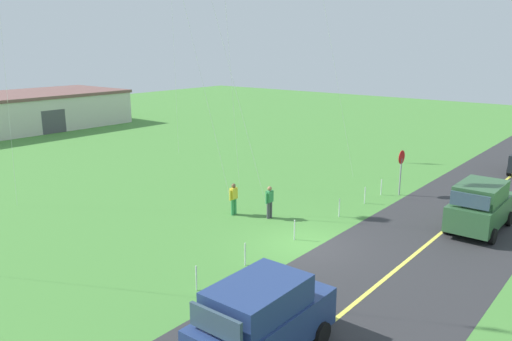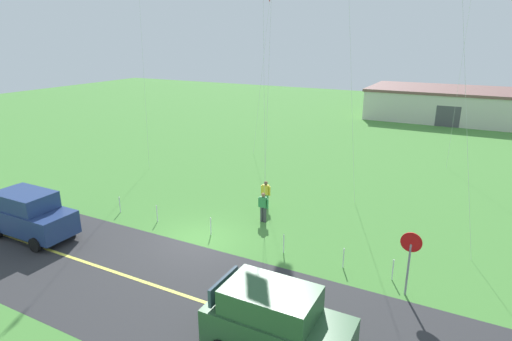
% 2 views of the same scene
% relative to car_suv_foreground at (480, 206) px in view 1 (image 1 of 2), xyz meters
% --- Properties ---
extents(ground_plane, '(120.00, 120.00, 0.10)m').
position_rel_car_suv_foreground_xyz_m(ground_plane, '(-6.39, 5.16, -1.20)').
color(ground_plane, '#478438').
extents(asphalt_road, '(120.00, 7.00, 0.00)m').
position_rel_car_suv_foreground_xyz_m(asphalt_road, '(-6.39, 1.16, -1.15)').
color(asphalt_road, '#2D2D30').
rests_on(asphalt_road, ground).
extents(road_centre_stripe, '(120.00, 0.16, 0.00)m').
position_rel_car_suv_foreground_xyz_m(road_centre_stripe, '(-6.39, 1.16, -1.15)').
color(road_centre_stripe, '#E5E04C').
rests_on(road_centre_stripe, asphalt_road).
extents(car_suv_foreground, '(4.40, 2.12, 2.24)m').
position_rel_car_suv_foreground_xyz_m(car_suv_foreground, '(0.00, 0.00, 0.00)').
color(car_suv_foreground, '#2D5633').
rests_on(car_suv_foreground, ground).
extents(car_parked_west_near, '(4.40, 2.12, 2.24)m').
position_rel_car_suv_foreground_xyz_m(car_parked_west_near, '(-13.74, 1.76, 0.00)').
color(car_parked_west_near, navy).
rests_on(car_parked_west_near, ground).
extents(stop_sign, '(0.76, 0.08, 2.56)m').
position_rel_car_suv_foreground_xyz_m(stop_sign, '(2.99, 5.07, 0.65)').
color(stop_sign, gray).
rests_on(stop_sign, ground).
extents(person_adult_near, '(0.58, 0.22, 1.60)m').
position_rel_car_suv_foreground_xyz_m(person_adult_near, '(-4.64, 8.41, -0.29)').
color(person_adult_near, '#3F3F47').
rests_on(person_adult_near, ground).
extents(person_adult_companion, '(0.58, 0.22, 1.60)m').
position_rel_car_suv_foreground_xyz_m(person_adult_companion, '(-5.35, 10.10, -0.29)').
color(person_adult_companion, '#338C4C').
rests_on(person_adult_companion, ground).
extents(warehouse_distant, '(18.36, 10.20, 3.50)m').
position_rel_car_suv_foreground_xyz_m(warehouse_distant, '(1.82, 43.91, 0.60)').
color(warehouse_distant, beige).
rests_on(warehouse_distant, ground).
extents(fence_post_0, '(0.05, 0.05, 0.90)m').
position_rel_car_suv_foreground_xyz_m(fence_post_0, '(-12.14, 5.86, -0.70)').
color(fence_post_0, silver).
rests_on(fence_post_0, ground).
extents(fence_post_1, '(0.05, 0.05, 0.90)m').
position_rel_car_suv_foreground_xyz_m(fence_post_1, '(-9.54, 5.86, -0.70)').
color(fence_post_1, silver).
rests_on(fence_post_1, ground).
extents(fence_post_2, '(0.05, 0.05, 0.90)m').
position_rel_car_suv_foreground_xyz_m(fence_post_2, '(-6.21, 5.86, -0.70)').
color(fence_post_2, silver).
rests_on(fence_post_2, ground).
extents(fence_post_3, '(0.05, 0.05, 0.90)m').
position_rel_car_suv_foreground_xyz_m(fence_post_3, '(-2.34, 5.86, -0.70)').
color(fence_post_3, silver).
rests_on(fence_post_3, ground).
extents(fence_post_4, '(0.05, 0.05, 0.90)m').
position_rel_car_suv_foreground_xyz_m(fence_post_4, '(0.37, 5.86, -0.70)').
color(fence_post_4, silver).
rests_on(fence_post_4, ground).
extents(fence_post_5, '(0.05, 0.05, 0.90)m').
position_rel_car_suv_foreground_xyz_m(fence_post_5, '(2.37, 5.86, -0.70)').
color(fence_post_5, silver).
rests_on(fence_post_5, ground).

